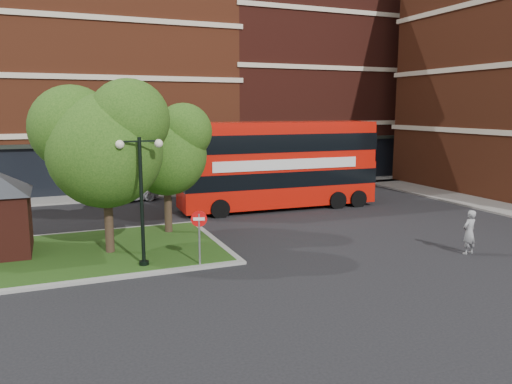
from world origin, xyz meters
name	(u,v)px	position (x,y,z in m)	size (l,w,h in m)	color
ground	(277,254)	(0.00, 0.00, 0.00)	(120.00, 120.00, 0.00)	black
pavement_far	(182,192)	(0.00, 16.50, 0.06)	(44.00, 3.00, 0.12)	slate
terrace_far_left	(56,96)	(-8.00, 24.00, 7.00)	(26.00, 12.00, 14.00)	brown
terrace_far_right	(307,87)	(14.00, 24.00, 8.00)	(18.00, 12.00, 16.00)	#471911
traffic_island	(72,254)	(-8.00, 3.00, 0.07)	(12.60, 7.60, 0.15)	gray
tree_island_west	(102,140)	(-6.60, 2.58, 4.79)	(5.40, 4.71, 7.21)	#2D2116
tree_island_east	(164,147)	(-3.58, 5.06, 4.24)	(4.46, 3.90, 6.29)	#2D2116
lamp_island	(141,196)	(-5.50, 0.20, 2.83)	(1.72, 0.36, 5.00)	black
lamp_far_left	(217,155)	(2.00, 14.50, 2.83)	(1.72, 0.36, 5.00)	black
lamp_far_right	(319,151)	(10.00, 14.50, 2.83)	(1.72, 0.36, 5.00)	black
bus	(278,159)	(4.09, 8.87, 3.01)	(12.07, 3.11, 4.58)	red
woman	(469,232)	(7.42, -2.98, 0.94)	(0.68, 0.45, 1.87)	gray
car_silver	(125,190)	(-4.29, 14.57, 0.74)	(1.74, 4.34, 1.48)	#ADAFB5
car_white	(292,181)	(7.82, 14.50, 0.72)	(1.53, 4.38, 1.44)	silver
no_entry_sign	(199,227)	(-3.50, -0.50, 1.59)	(0.60, 0.24, 2.23)	slate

